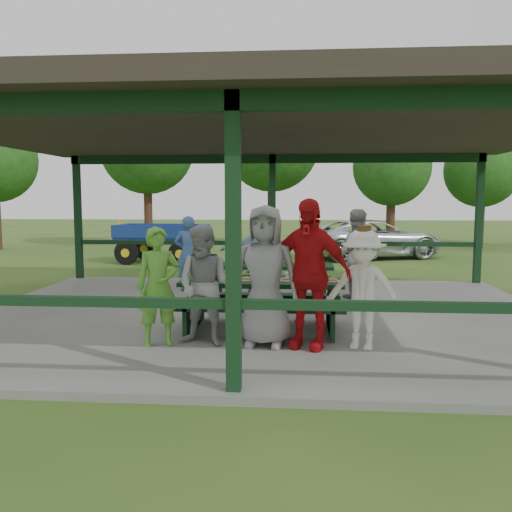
# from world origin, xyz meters

# --- Properties ---
(ground) EXTENTS (90.00, 90.00, 0.00)m
(ground) POSITION_xyz_m (0.00, 0.00, 0.00)
(ground) COLOR #31541A
(ground) RESTS_ON ground
(concrete_slab) EXTENTS (10.00, 8.00, 0.10)m
(concrete_slab) POSITION_xyz_m (0.00, 0.00, 0.05)
(concrete_slab) COLOR slate
(concrete_slab) RESTS_ON ground
(pavilion_structure) EXTENTS (10.60, 8.60, 3.24)m
(pavilion_structure) POSITION_xyz_m (0.00, 0.00, 3.17)
(pavilion_structure) COLOR black
(pavilion_structure) RESTS_ON concrete_slab
(picnic_table_near) EXTENTS (2.41, 1.39, 0.75)m
(picnic_table_near) POSITION_xyz_m (0.10, -1.20, 0.57)
(picnic_table_near) COLOR black
(picnic_table_near) RESTS_ON concrete_slab
(picnic_table_far) EXTENTS (2.37, 1.39, 0.75)m
(picnic_table_far) POSITION_xyz_m (0.09, 0.80, 0.57)
(picnic_table_far) COLOR black
(picnic_table_far) RESTS_ON concrete_slab
(table_setting) EXTENTS (2.29, 0.45, 0.10)m
(table_setting) POSITION_xyz_m (0.21, -1.19, 0.88)
(table_setting) COLOR white
(table_setting) RESTS_ON picnic_table_near
(contestant_green) EXTENTS (0.67, 0.55, 1.59)m
(contestant_green) POSITION_xyz_m (-1.22, -2.15, 0.90)
(contestant_green) COLOR #5CA937
(contestant_green) RESTS_ON concrete_slab
(contestant_grey_left) EXTENTS (0.91, 0.78, 1.62)m
(contestant_grey_left) POSITION_xyz_m (-0.59, -2.11, 0.91)
(contestant_grey_left) COLOR #99999B
(contestant_grey_left) RESTS_ON concrete_slab
(contestant_grey_mid) EXTENTS (0.98, 0.70, 1.88)m
(contestant_grey_mid) POSITION_xyz_m (0.20, -2.07, 1.04)
(contestant_grey_mid) COLOR gray
(contestant_grey_mid) RESTS_ON concrete_slab
(contestant_red) EXTENTS (1.24, 0.82, 1.97)m
(contestant_red) POSITION_xyz_m (0.77, -2.11, 1.08)
(contestant_red) COLOR red
(contestant_red) RESTS_ON concrete_slab
(contestant_white_fedora) EXTENTS (1.13, 0.84, 1.62)m
(contestant_white_fedora) POSITION_xyz_m (1.48, -2.10, 0.89)
(contestant_white_fedora) COLOR white
(contestant_white_fedora) RESTS_ON concrete_slab
(spectator_lblue) EXTENTS (1.69, 0.80, 1.76)m
(spectator_lblue) POSITION_xyz_m (-0.13, 1.59, 0.98)
(spectator_lblue) COLOR #8BB9D7
(spectator_lblue) RESTS_ON concrete_slab
(spectator_blue) EXTENTS (0.63, 0.46, 1.61)m
(spectator_blue) POSITION_xyz_m (-1.71, 2.14, 0.90)
(spectator_blue) COLOR #3E64A2
(spectator_blue) RESTS_ON concrete_slab
(spectator_grey) EXTENTS (0.87, 0.69, 1.76)m
(spectator_grey) POSITION_xyz_m (1.75, 1.63, 0.98)
(spectator_grey) COLOR #949496
(spectator_grey) RESTS_ON concrete_slab
(pickup_truck) EXTENTS (5.34, 3.81, 1.35)m
(pickup_truck) POSITION_xyz_m (3.21, 10.00, 0.68)
(pickup_truck) COLOR silver
(pickup_truck) RESTS_ON ground
(farm_trailer) EXTENTS (3.85, 1.94, 1.34)m
(farm_trailer) POSITION_xyz_m (-3.81, 8.02, 0.66)
(farm_trailer) COLOR navy
(farm_trailer) RESTS_ON ground
(tree_far_left) EXTENTS (4.03, 4.03, 6.29)m
(tree_far_left) POSITION_xyz_m (-5.93, 13.97, 4.26)
(tree_far_left) COLOR #372216
(tree_far_left) RESTS_ON ground
(tree_left) EXTENTS (4.22, 4.22, 6.60)m
(tree_left) POSITION_xyz_m (-0.63, 15.25, 4.47)
(tree_left) COLOR #372216
(tree_left) RESTS_ON ground
(tree_mid) EXTENTS (3.15, 3.15, 4.93)m
(tree_mid) POSITION_xyz_m (4.36, 13.47, 3.33)
(tree_mid) COLOR #372216
(tree_mid) RESTS_ON ground
(tree_right) EXTENTS (3.06, 3.06, 4.78)m
(tree_right) POSITION_xyz_m (8.16, 14.20, 3.23)
(tree_right) COLOR #372216
(tree_right) RESTS_ON ground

